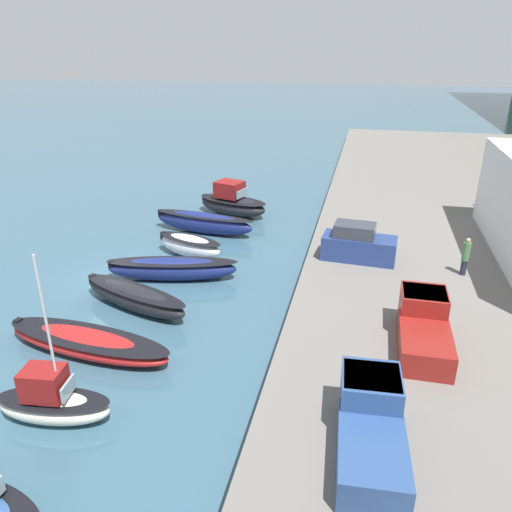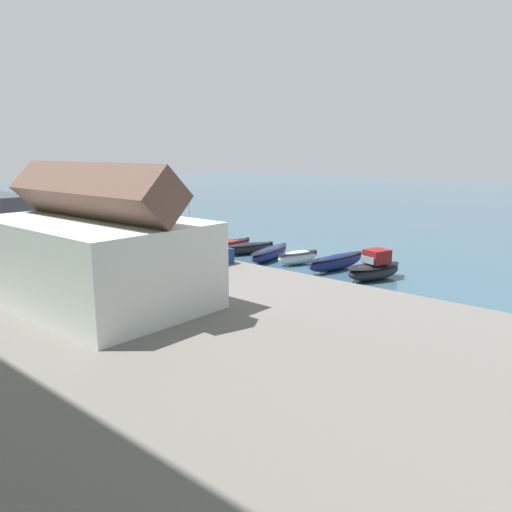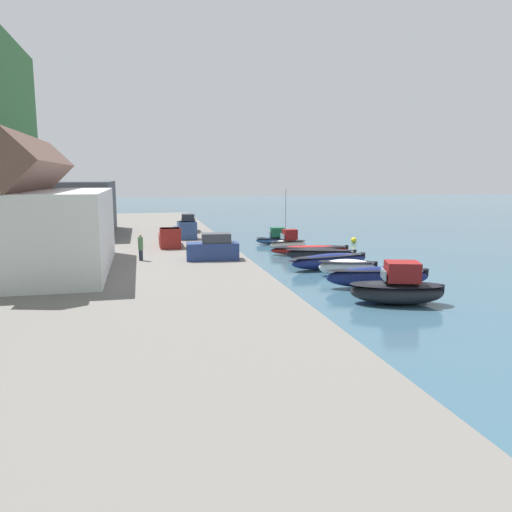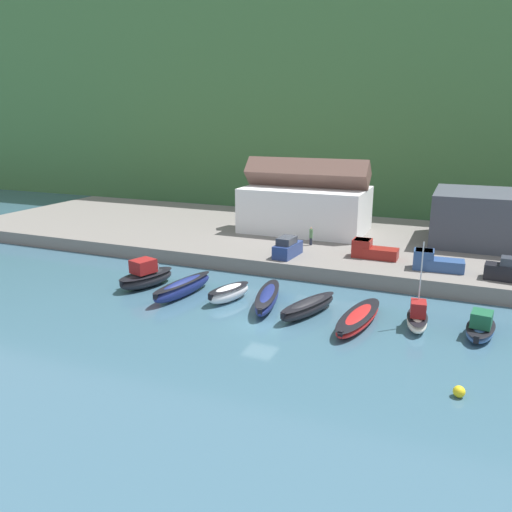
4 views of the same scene
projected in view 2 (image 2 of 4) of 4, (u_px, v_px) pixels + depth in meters
The scene contains 17 objects.
ground_plane at pixel (284, 254), 58.28m from camera, with size 320.00×320.00×0.00m, color #385B70.
quay_promenade at pixel (77, 295), 38.65m from camera, with size 102.90×29.32×1.56m.
harbor_clubhouse at pixel (95, 253), 33.80m from camera, with size 15.97×9.81×9.48m.
moored_boat_0 at pixel (374, 269), 46.38m from camera, with size 4.15×6.57×2.81m.
moored_boat_1 at pixel (336, 262), 50.12m from camera, with size 2.67×8.09×1.61m.
moored_boat_2 at pixel (297, 257), 52.63m from camera, with size 3.09×5.16×1.47m.
moored_boat_3 at pixel (270, 253), 54.83m from camera, with size 3.32×8.09×1.40m.
moored_boat_4 at pixel (247, 248), 57.78m from camera, with size 3.89×7.15×1.34m.
moored_boat_5 at pixel (223, 245), 60.81m from camera, with size 3.22×8.79×0.99m.
moored_boat_6 at pixel (192, 240), 62.71m from camera, with size 2.06×4.56×6.88m.
moored_boat_7 at pixel (167, 237), 65.50m from camera, with size 2.62×5.20×2.04m.
parked_car_0 at pixel (84, 231), 58.91m from camera, with size 4.36×2.20×2.16m.
parked_car_1 at pixel (211, 255), 45.19m from camera, with size 2.15×4.34×2.16m.
pickup_truck_0 at pixel (109, 239), 54.00m from camera, with size 4.83×2.22×1.90m.
pickup_truck_1 at pixel (129, 250), 48.32m from camera, with size 4.74×2.03×1.90m.
person_on_quay at pixel (154, 262), 41.47m from camera, with size 0.40×0.40×2.14m.
mooring_buoy_0 at pixel (226, 232), 72.00m from camera, with size 0.71×0.71×0.71m.
Camera 2 is at (-34.78, 45.38, 11.75)m, focal length 35.00 mm.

